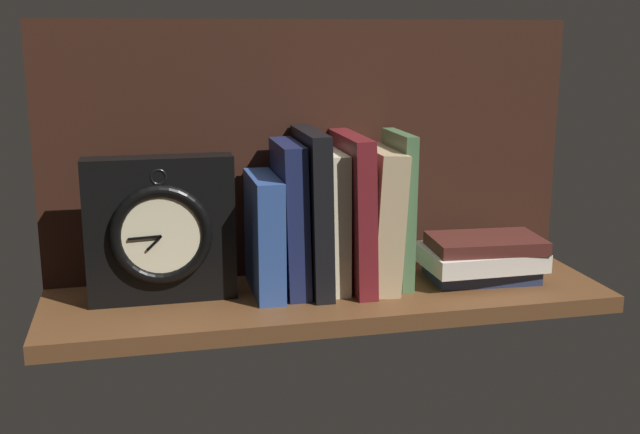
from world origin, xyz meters
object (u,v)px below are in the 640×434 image
object	(u,v)px
book_black_skeptic	(312,211)
book_tan_shortstories	(377,217)
book_blue_modern	(264,235)
book_cream_twain	(332,220)
book_maroon_dawkins	(353,211)
book_navy_bierce	(290,217)
framed_clock	(161,230)
book_green_romantic	(398,209)
book_stack_side	(482,257)

from	to	relation	value
book_black_skeptic	book_tan_shortstories	world-z (taller)	book_black_skeptic
book_blue_modern	book_tan_shortstories	world-z (taller)	book_tan_shortstories
book_cream_twain	book_tan_shortstories	bearing A→B (deg)	0.00
book_maroon_dawkins	book_navy_bierce	bearing A→B (deg)	180.00
book_navy_bierce	book_cream_twain	bearing A→B (deg)	0.00
book_tan_shortstories	book_blue_modern	bearing A→B (deg)	180.00
book_navy_bierce	book_cream_twain	distance (cm)	6.55
book_navy_bierce	book_maroon_dawkins	size ratio (longest dim) A/B	0.96
book_blue_modern	framed_clock	bearing A→B (deg)	-177.15
book_tan_shortstories	book_green_romantic	size ratio (longest dim) A/B	0.90
book_black_skeptic	book_tan_shortstories	distance (cm)	10.21
book_navy_bierce	book_stack_side	xyz separation A→B (cm)	(30.28, -1.77, -7.65)
book_cream_twain	framed_clock	bearing A→B (deg)	-178.31
book_green_romantic	book_stack_side	xyz separation A→B (cm)	(13.45, -1.77, -8.14)
book_blue_modern	framed_clock	xyz separation A→B (cm)	(-15.02, -0.75, 1.69)
book_navy_bierce	book_stack_side	bearing A→B (deg)	-3.35
book_blue_modern	book_tan_shortstories	xyz separation A→B (cm)	(17.41, 0.00, 1.71)
book_cream_twain	book_green_romantic	size ratio (longest dim) A/B	0.89
book_navy_bierce	framed_clock	bearing A→B (deg)	-177.74
book_blue_modern	book_stack_side	xyz separation A→B (cm)	(34.20, -1.77, -5.25)
book_blue_modern	framed_clock	size ratio (longest dim) A/B	0.84
book_tan_shortstories	book_stack_side	world-z (taller)	book_tan_shortstories
book_cream_twain	framed_clock	xyz separation A→B (cm)	(-25.45, -0.75, 0.06)
book_navy_bierce	book_tan_shortstories	xyz separation A→B (cm)	(13.48, 0.00, -0.69)
book_maroon_dawkins	framed_clock	distance (cm)	28.62
book_black_skeptic	framed_clock	world-z (taller)	book_black_skeptic
book_navy_bierce	framed_clock	size ratio (longest dim) A/B	1.07
book_tan_shortstories	book_green_romantic	world-z (taller)	book_green_romantic
book_blue_modern	book_navy_bierce	xyz separation A→B (cm)	(3.92, 0.00, 2.40)
book_navy_bierce	book_maroon_dawkins	world-z (taller)	book_maroon_dawkins
book_stack_side	book_black_skeptic	bearing A→B (deg)	176.23
book_navy_bierce	book_black_skeptic	xyz separation A→B (cm)	(3.38, 0.00, 0.81)
book_blue_modern	book_stack_side	bearing A→B (deg)	-2.97
book_black_skeptic	framed_clock	xyz separation A→B (cm)	(-22.33, -0.75, -1.53)
book_cream_twain	book_green_romantic	xyz separation A→B (cm)	(10.32, 0.00, 1.26)
book_black_skeptic	book_navy_bierce	bearing A→B (deg)	180.00
book_tan_shortstories	book_stack_side	size ratio (longest dim) A/B	1.15
book_blue_modern	book_green_romantic	world-z (taller)	book_green_romantic
book_black_skeptic	book_stack_side	xyz separation A→B (cm)	(26.89, -1.77, -8.46)
book_black_skeptic	book_maroon_dawkins	bearing A→B (deg)	0.00
book_maroon_dawkins	book_stack_side	distance (cm)	22.22
book_maroon_dawkins	book_tan_shortstories	world-z (taller)	book_maroon_dawkins
book_cream_twain	book_green_romantic	distance (cm)	10.40
book_blue_modern	book_maroon_dawkins	size ratio (longest dim) A/B	0.76
book_maroon_dawkins	book_tan_shortstories	bearing A→B (deg)	0.00
book_blue_modern	book_green_romantic	xyz separation A→B (cm)	(20.75, 0.00, 2.89)
book_black_skeptic	book_stack_side	bearing A→B (deg)	-3.77
book_cream_twain	book_stack_side	bearing A→B (deg)	-4.27
book_cream_twain	book_green_romantic	world-z (taller)	book_green_romantic
book_blue_modern	book_navy_bierce	distance (cm)	4.60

